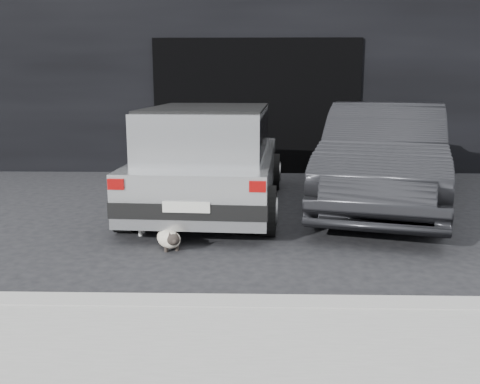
{
  "coord_description": "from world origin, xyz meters",
  "views": [
    {
      "loc": [
        0.94,
        -6.54,
        1.82
      ],
      "look_at": [
        0.79,
        -0.52,
        0.55
      ],
      "focal_mm": 40.0,
      "sensor_mm": 36.0,
      "label": 1
    }
  ],
  "objects_px": {
    "second_car": "(384,156)",
    "cat_siamese": "(169,239)",
    "silver_hatchback": "(210,153)",
    "cat_white": "(157,220)"
  },
  "relations": [
    {
      "from": "second_car",
      "to": "cat_white",
      "type": "distance_m",
      "value": 3.45
    },
    {
      "from": "cat_siamese",
      "to": "cat_white",
      "type": "distance_m",
      "value": 0.59
    },
    {
      "from": "second_car",
      "to": "cat_siamese",
      "type": "bearing_deg",
      "value": -128.1
    },
    {
      "from": "silver_hatchback",
      "to": "second_car",
      "type": "relative_size",
      "value": 0.9
    },
    {
      "from": "second_car",
      "to": "cat_siamese",
      "type": "height_order",
      "value": "second_car"
    },
    {
      "from": "second_car",
      "to": "cat_siamese",
      "type": "relative_size",
      "value": 6.74
    },
    {
      "from": "second_car",
      "to": "cat_white",
      "type": "bearing_deg",
      "value": -137.65
    },
    {
      "from": "cat_siamese",
      "to": "cat_white",
      "type": "bearing_deg",
      "value": -88.37
    },
    {
      "from": "second_car",
      "to": "cat_siamese",
      "type": "xyz_separation_m",
      "value": [
        -2.81,
        -2.09,
        -0.63
      ]
    },
    {
      "from": "silver_hatchback",
      "to": "second_car",
      "type": "xyz_separation_m",
      "value": [
        2.5,
        0.19,
        -0.05
      ]
    }
  ]
}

